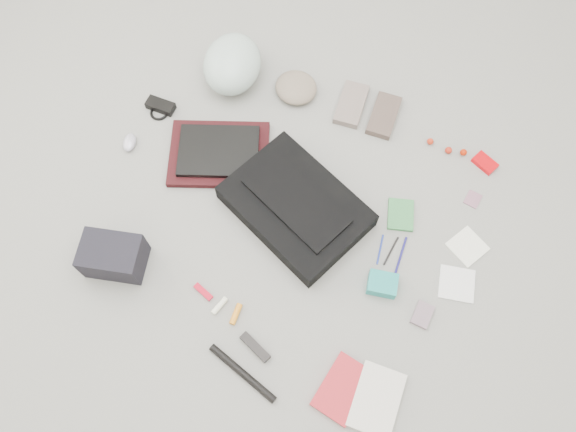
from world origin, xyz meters
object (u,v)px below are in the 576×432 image
at_px(camera_bag, 113,256).
at_px(accordion_wallet, 382,284).
at_px(bike_helmet, 232,64).
at_px(book_red, 343,389).
at_px(laptop, 219,151).
at_px(messenger_bag, 296,207).

height_order(camera_bag, accordion_wallet, camera_bag).
height_order(bike_helmet, book_red, bike_helmet).
height_order(laptop, bike_helmet, bike_helmet).
xyz_separation_m(laptop, accordion_wallet, (0.80, -0.24, -0.01)).
bearing_deg(book_red, camera_bag, -176.33).
bearing_deg(messenger_bag, bike_helmet, 158.79).
relative_size(laptop, camera_bag, 1.49).
xyz_separation_m(messenger_bag, camera_bag, (-0.52, -0.47, 0.03)).
height_order(book_red, accordion_wallet, accordion_wallet).
bearing_deg(book_red, laptop, 149.71).
xyz_separation_m(messenger_bag, book_red, (0.42, -0.54, -0.03)).
relative_size(camera_bag, book_red, 1.03).
distance_m(book_red, accordion_wallet, 0.40).
distance_m(bike_helmet, book_red, 1.38).
distance_m(camera_bag, book_red, 0.95).
xyz_separation_m(laptop, camera_bag, (-0.14, -0.57, 0.03)).
relative_size(messenger_bag, accordion_wallet, 4.89).
relative_size(bike_helmet, book_red, 1.44).
distance_m(messenger_bag, laptop, 0.40).
bearing_deg(camera_bag, laptop, 60.71).
relative_size(laptop, book_red, 1.53).
distance_m(camera_bag, accordion_wallet, 0.99).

